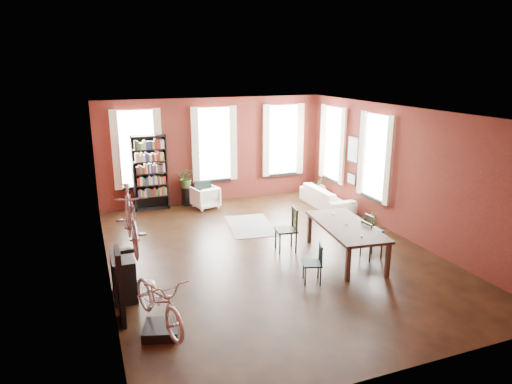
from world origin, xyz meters
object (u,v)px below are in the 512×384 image
bookshelf (150,173)px  plant_stand (188,196)px  dining_chair_b (286,230)px  bike_trainer (162,330)px  dining_chair_a (312,263)px  cream_sofa (327,194)px  bicycle_floor (157,276)px  dining_chair_c (372,240)px  white_armchair (205,196)px  dining_chair_d (373,230)px  console_table (124,276)px  dining_table (345,242)px

bookshelf → plant_stand: bearing=0.0°
dining_chair_b → bike_trainer: dining_chair_b is taller
dining_chair_a → bookshelf: bearing=-139.8°
cream_sofa → bicycle_floor: size_ratio=1.22×
bike_trainer → dining_chair_c: bearing=15.4°
bookshelf → bicycle_floor: bearing=-97.4°
bookshelf → white_armchair: size_ratio=3.07×
dining_chair_d → cream_sofa: cream_sofa is taller
dining_chair_c → dining_chair_a: bearing=103.3°
dining_chair_d → console_table: (-5.74, -0.44, 0.01)m
dining_chair_a → white_armchair: size_ratio=1.11×
dining_chair_c → cream_sofa: size_ratio=0.41×
dining_table → dining_chair_c: bearing=-13.5°
dining_chair_a → cream_sofa: bearing=166.9°
plant_stand → bicycle_floor: 7.00m
bookshelf → bicycle_floor: size_ratio=1.29×
bike_trainer → plant_stand: bearing=73.9°
dining_chair_c → bike_trainer: size_ratio=1.54×
dining_chair_d → console_table: size_ratio=0.97×
cream_sofa → console_table: size_ratio=2.60×
white_armchair → console_table: bearing=46.2°
dining_table → dining_chair_a: dining_chair_a is taller
dining_chair_a → plant_stand: (-1.16, 5.93, -0.13)m
dining_table → plant_stand: dining_table is taller
plant_stand → bicycle_floor: (-1.94, -6.68, 0.74)m
dining_table → bicycle_floor: size_ratio=1.34×
dining_chair_b → console_table: dining_chair_b is taller
dining_chair_a → bicycle_floor: 3.25m
dining_chair_c → dining_table: bearing=65.3°
white_armchair → console_table: size_ratio=0.90×
plant_stand → bicycle_floor: bicycle_floor is taller
bookshelf → bike_trainer: size_ratio=3.98×
cream_sofa → bike_trainer: 7.67m
console_table → bicycle_floor: size_ratio=0.47×
dining_chair_b → plant_stand: size_ratio=1.88×
dining_table → dining_chair_a: (-1.22, -0.77, 0.01)m
dining_chair_b → cream_sofa: 3.64m
bike_trainer → dining_chair_b: bearing=36.3°
dining_chair_b → bike_trainer: size_ratio=1.84×
dining_chair_a → dining_chair_d: dining_chair_a is taller
dining_chair_c → dining_chair_b: bearing=52.0°
white_armchair → bike_trainer: white_armchair is taller
dining_chair_b → bicycle_floor: bearing=-45.1°
bike_trainer → console_table: 1.59m
cream_sofa → white_armchair: bearing=70.0°
dining_chair_b → white_armchair: bearing=-158.0°
dining_chair_d → plant_stand: (-3.39, 4.76, -0.12)m
dining_chair_b → bike_trainer: (-3.26, -2.39, -0.43)m
dining_chair_c → white_armchair: 5.50m
cream_sofa → bike_trainer: (-5.81, -5.00, -0.33)m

